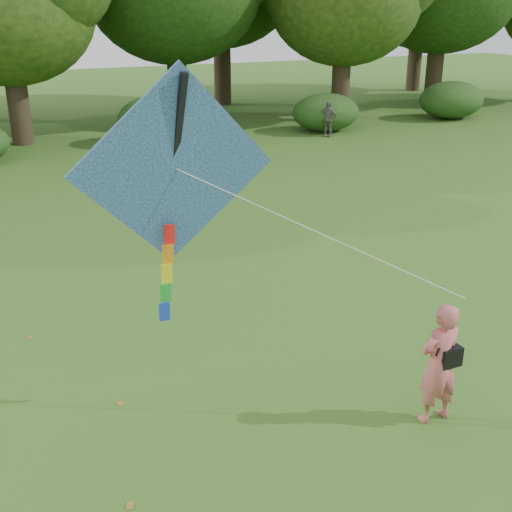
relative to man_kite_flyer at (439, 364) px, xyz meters
name	(u,v)px	position (x,y,z in m)	size (l,w,h in m)	color
ground	(344,401)	(-0.84, 0.82, -0.83)	(100.00, 100.00, 0.00)	#265114
man_kite_flyer	(439,364)	(0.00, 0.00, 0.00)	(0.61, 0.40, 1.66)	#C95E61
bystander_right	(328,119)	(8.61, 17.13, -0.11)	(0.85, 0.35, 1.44)	slate
crossbody_bag	(449,355)	(0.12, -0.03, 0.11)	(0.43, 0.20, 0.69)	black
flying_kite	(175,172)	(-2.81, 1.77, 2.39)	(4.35, 2.23, 3.26)	#296CB4
shrub_band	(66,130)	(-1.57, 18.42, 0.02)	(39.15, 3.22, 1.88)	#264919
fallen_leaves	(266,365)	(-1.42, 2.11, -0.83)	(10.11, 15.63, 0.01)	olive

